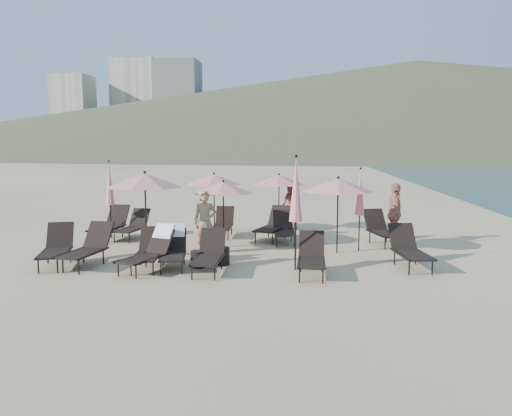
# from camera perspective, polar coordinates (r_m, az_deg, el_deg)

# --- Properties ---
(ground) EXTENTS (800.00, 800.00, 0.00)m
(ground) POSITION_cam_1_polar(r_m,az_deg,el_deg) (12.64, -0.32, -6.85)
(ground) COLOR #D6BA8C
(ground) RESTS_ON ground
(volcanic_headland) EXTENTS (690.00, 690.00, 55.00)m
(volcanic_headland) POSITION_cam_1_polar(r_m,az_deg,el_deg) (323.32, 19.60, 10.57)
(volcanic_headland) COLOR brown
(volcanic_headland) RESTS_ON ground
(hotel_skyline) EXTENTS (109.00, 82.00, 55.00)m
(hotel_skyline) POSITION_cam_1_polar(r_m,az_deg,el_deg) (299.70, -11.94, 10.70)
(hotel_skyline) COLOR beige
(hotel_skyline) RESTS_ON ground
(lounger_0) EXTENTS (1.20, 1.90, 1.02)m
(lounger_0) POSITION_cam_1_polar(r_m,az_deg,el_deg) (13.79, -21.83, -4.16)
(lounger_0) COLOR black
(lounger_0) RESTS_ON ground
(lounger_1) EXTENTS (0.88, 1.88, 1.05)m
(lounger_1) POSITION_cam_1_polar(r_m,az_deg,el_deg) (13.46, -18.75, -4.25)
(lounger_1) COLOR black
(lounger_1) RESTS_ON ground
(lounger_2) EXTENTS (0.85, 1.72, 0.95)m
(lounger_2) POSITION_cam_1_polar(r_m,az_deg,el_deg) (12.83, -12.22, -4.76)
(lounger_2) COLOR black
(lounger_2) RESTS_ON ground
(lounger_3) EXTENTS (0.70, 1.71, 0.97)m
(lounger_3) POSITION_cam_1_polar(r_m,az_deg,el_deg) (12.20, -5.39, -5.20)
(lounger_3) COLOR black
(lounger_3) RESTS_ON ground
(lounger_4) EXTENTS (0.65, 1.66, 0.95)m
(lounger_4) POSITION_cam_1_polar(r_m,az_deg,el_deg) (11.97, 6.36, -5.49)
(lounger_4) COLOR black
(lounger_4) RESTS_ON ground
(lounger_5) EXTENTS (0.94, 1.86, 1.02)m
(lounger_5) POSITION_cam_1_polar(r_m,az_deg,el_deg) (13.21, 17.10, -4.44)
(lounger_5) COLOR black
(lounger_5) RESTS_ON ground
(lounger_6) EXTENTS (0.83, 1.90, 1.07)m
(lounger_6) POSITION_cam_1_polar(r_m,az_deg,el_deg) (17.28, -16.32, -1.75)
(lounger_6) COLOR black
(lounger_6) RESTS_ON ground
(lounger_7) EXTENTS (0.81, 1.71, 0.95)m
(lounger_7) POSITION_cam_1_polar(r_m,az_deg,el_deg) (17.07, -13.91, -1.96)
(lounger_7) COLOR black
(lounger_7) RESTS_ON ground
(lounger_8) EXTENTS (0.73, 1.71, 0.96)m
(lounger_8) POSITION_cam_1_polar(r_m,az_deg,el_deg) (17.09, -3.79, -1.74)
(lounger_8) COLOR black
(lounger_8) RESTS_ON ground
(lounger_9) EXTENTS (1.18, 1.97, 1.06)m
(lounger_9) POSITION_cam_1_polar(r_m,az_deg,el_deg) (16.45, 2.02, -1.90)
(lounger_9) COLOR black
(lounger_9) RESTS_ON ground
(lounger_10) EXTENTS (0.85, 1.75, 0.97)m
(lounger_10) POSITION_cam_1_polar(r_m,az_deg,el_deg) (15.92, 3.20, -2.35)
(lounger_10) COLOR black
(lounger_10) RESTS_ON ground
(lounger_11) EXTENTS (1.19, 1.92, 1.03)m
(lounger_11) POSITION_cam_1_polar(r_m,az_deg,el_deg) (16.13, 14.21, -2.33)
(lounger_11) COLOR black
(lounger_11) RESTS_ON ground
(lounger_12) EXTENTS (0.91, 1.72, 1.02)m
(lounger_12) POSITION_cam_1_polar(r_m,az_deg,el_deg) (12.86, -9.39, -4.49)
(lounger_12) COLOR black
(lounger_12) RESTS_ON ground
(lounger_13) EXTENTS (1.13, 1.82, 1.07)m
(lounger_13) POSITION_cam_1_polar(r_m,az_deg,el_deg) (12.62, -12.01, -4.65)
(lounger_13) COLOR black
(lounger_13) RESTS_ON ground
(umbrella_open_0) EXTENTS (2.20, 2.20, 2.36)m
(umbrella_open_0) POSITION_cam_1_polar(r_m,az_deg,el_deg) (14.49, -12.59, 3.09)
(umbrella_open_0) COLOR black
(umbrella_open_0) RESTS_ON ground
(umbrella_open_1) EXTENTS (1.90, 1.90, 2.05)m
(umbrella_open_1) POSITION_cam_1_polar(r_m,az_deg,el_deg) (15.10, -3.76, 2.33)
(umbrella_open_1) COLOR black
(umbrella_open_1) RESTS_ON ground
(umbrella_open_2) EXTENTS (2.05, 2.05, 2.21)m
(umbrella_open_2) POSITION_cam_1_polar(r_m,az_deg,el_deg) (14.32, 9.36, 2.59)
(umbrella_open_2) COLOR black
(umbrella_open_2) RESTS_ON ground
(umbrella_open_3) EXTENTS (2.00, 2.00, 2.16)m
(umbrella_open_3) POSITION_cam_1_polar(r_m,az_deg,el_deg) (17.64, -4.83, 3.27)
(umbrella_open_3) COLOR black
(umbrella_open_3) RESTS_ON ground
(umbrella_open_4) EXTENTS (1.95, 1.95, 2.10)m
(umbrella_open_4) POSITION_cam_1_polar(r_m,az_deg,el_deg) (18.06, 2.65, 3.22)
(umbrella_open_4) COLOR black
(umbrella_open_4) RESTS_ON ground
(umbrella_closed_0) EXTENTS (0.33, 0.33, 2.84)m
(umbrella_closed_0) POSITION_cam_1_polar(r_m,az_deg,el_deg) (12.16, 4.58, 2.04)
(umbrella_closed_0) COLOR black
(umbrella_closed_0) RESTS_ON ground
(umbrella_closed_1) EXTENTS (0.29, 0.29, 2.45)m
(umbrella_closed_1) POSITION_cam_1_polar(r_m,az_deg,el_deg) (14.78, 11.80, 1.70)
(umbrella_closed_1) COLOR black
(umbrella_closed_1) RESTS_ON ground
(umbrella_closed_2) EXTENTS (0.30, 0.30, 2.60)m
(umbrella_closed_2) POSITION_cam_1_polar(r_m,az_deg,el_deg) (17.33, -16.40, 2.64)
(umbrella_closed_2) COLOR black
(umbrella_closed_2) RESTS_ON ground
(side_table_0) EXTENTS (0.38, 0.38, 0.42)m
(side_table_0) POSITION_cam_1_polar(r_m,az_deg,el_deg) (12.74, -6.64, -5.82)
(side_table_0) COLOR black
(side_table_0) RESTS_ON ground
(side_table_1) EXTENTS (0.35, 0.35, 0.46)m
(side_table_1) POSITION_cam_1_polar(r_m,az_deg,el_deg) (12.95, -3.80, -5.49)
(side_table_1) COLOR black
(side_table_1) RESTS_ON ground
(beachgoer_a) EXTENTS (0.70, 0.50, 1.81)m
(beachgoer_a) POSITION_cam_1_polar(r_m,az_deg,el_deg) (14.23, -5.85, -1.64)
(beachgoer_a) COLOR #A87C5B
(beachgoer_a) RESTS_ON ground
(beachgoer_b) EXTENTS (1.07, 1.11, 1.81)m
(beachgoer_b) POSITION_cam_1_polar(r_m,az_deg,el_deg) (18.49, 4.02, 0.32)
(beachgoer_b) COLOR #91564A
(beachgoer_b) RESTS_ON ground
(beachgoer_c) EXTENTS (0.49, 1.14, 1.92)m
(beachgoer_c) POSITION_cam_1_polar(r_m,az_deg,el_deg) (16.19, 15.58, -0.63)
(beachgoer_c) COLOR tan
(beachgoer_c) RESTS_ON ground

